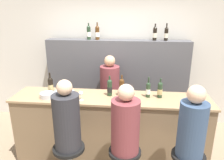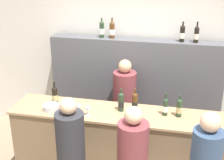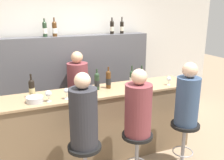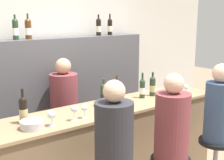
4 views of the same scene
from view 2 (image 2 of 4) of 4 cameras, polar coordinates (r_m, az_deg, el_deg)
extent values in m
cube|color=beige|center=(5.22, 4.64, 3.33)|extent=(6.40, 0.05, 2.60)
cube|color=brown|center=(4.31, 1.70, -12.45)|extent=(2.88, 0.57, 1.04)
cube|color=#997A56|center=(4.04, 1.79, -6.18)|extent=(2.92, 0.61, 0.03)
cube|color=#4C4C51|center=(5.17, 4.16, -1.97)|extent=(2.74, 0.28, 1.74)
cylinder|color=black|center=(4.28, -10.38, -3.06)|extent=(0.08, 0.08, 0.21)
cylinder|color=tan|center=(4.28, -10.37, -3.19)|extent=(0.08, 0.08, 0.09)
sphere|color=black|center=(4.23, -10.48, -1.75)|extent=(0.08, 0.08, 0.08)
cylinder|color=black|center=(4.21, -10.54, -0.94)|extent=(0.02, 0.02, 0.10)
cylinder|color=#233823|center=(4.03, 1.66, -4.25)|extent=(0.07, 0.07, 0.22)
cylinder|color=black|center=(4.04, 1.66, -4.39)|extent=(0.07, 0.07, 0.09)
sphere|color=#233823|center=(3.99, 1.68, -2.86)|extent=(0.07, 0.07, 0.07)
cylinder|color=#233823|center=(3.97, 1.69, -2.17)|extent=(0.02, 0.02, 0.08)
cylinder|color=#4C2D14|center=(4.01, 4.19, -4.38)|extent=(0.07, 0.07, 0.23)
cylinder|color=black|center=(4.01, 4.19, -4.53)|extent=(0.08, 0.08, 0.09)
sphere|color=#4C2D14|center=(3.96, 4.23, -2.87)|extent=(0.07, 0.07, 0.07)
cylinder|color=#4C2D14|center=(3.93, 4.26, -2.16)|extent=(0.02, 0.02, 0.08)
cylinder|color=#233823|center=(3.99, 9.71, -5.08)|extent=(0.06, 0.06, 0.19)
cylinder|color=white|center=(3.99, 9.70, -5.21)|extent=(0.07, 0.07, 0.08)
sphere|color=#233823|center=(3.94, 9.80, -3.82)|extent=(0.06, 0.06, 0.06)
cylinder|color=#233823|center=(3.92, 9.86, -3.00)|extent=(0.02, 0.02, 0.10)
cylinder|color=#233823|center=(3.98, 12.15, -5.22)|extent=(0.07, 0.07, 0.20)
cylinder|color=tan|center=(3.99, 12.14, -5.35)|extent=(0.07, 0.07, 0.08)
sphere|color=#233823|center=(3.94, 12.27, -3.91)|extent=(0.07, 0.07, 0.07)
cylinder|color=#233823|center=(3.92, 12.33, -3.21)|extent=(0.02, 0.02, 0.08)
cylinder|color=#233823|center=(4.96, -1.87, 9.02)|extent=(0.07, 0.07, 0.22)
cylinder|color=white|center=(4.96, -1.87, 8.90)|extent=(0.07, 0.07, 0.09)
sphere|color=#233823|center=(4.93, -1.89, 10.29)|extent=(0.07, 0.07, 0.07)
cylinder|color=#233823|center=(4.92, -1.89, 10.85)|extent=(0.02, 0.02, 0.07)
cylinder|color=#4C2D14|center=(4.92, 0.01, 8.90)|extent=(0.08, 0.08, 0.22)
cylinder|color=white|center=(4.92, 0.01, 8.78)|extent=(0.08, 0.08, 0.09)
sphere|color=#4C2D14|center=(4.90, 0.01, 10.14)|extent=(0.08, 0.08, 0.08)
cylinder|color=#4C2D14|center=(4.89, 0.01, 10.82)|extent=(0.02, 0.02, 0.09)
cylinder|color=black|center=(4.82, 12.71, 8.07)|extent=(0.07, 0.07, 0.21)
cylinder|color=beige|center=(4.82, 12.70, 7.95)|extent=(0.08, 0.08, 0.09)
sphere|color=black|center=(4.79, 12.81, 9.31)|extent=(0.07, 0.07, 0.07)
cylinder|color=black|center=(4.78, 12.86, 9.93)|extent=(0.02, 0.02, 0.08)
cylinder|color=black|center=(4.82, 15.16, 7.83)|extent=(0.07, 0.07, 0.21)
cylinder|color=beige|center=(4.83, 15.15, 7.71)|extent=(0.07, 0.07, 0.08)
sphere|color=black|center=(4.80, 15.28, 9.03)|extent=(0.07, 0.07, 0.07)
cylinder|color=black|center=(4.79, 15.35, 9.73)|extent=(0.02, 0.02, 0.09)
cylinder|color=silver|center=(4.08, -9.12, -5.89)|extent=(0.06, 0.06, 0.00)
cylinder|color=silver|center=(4.06, -9.15, -5.45)|extent=(0.01, 0.01, 0.07)
sphere|color=silver|center=(4.03, -9.20, -4.57)|extent=(0.08, 0.08, 0.08)
cylinder|color=silver|center=(4.01, -6.01, -6.26)|extent=(0.06, 0.06, 0.00)
cylinder|color=silver|center=(3.99, -6.04, -5.71)|extent=(0.01, 0.01, 0.08)
sphere|color=silver|center=(3.96, -6.08, -4.80)|extent=(0.07, 0.07, 0.07)
cylinder|color=silver|center=(3.98, -4.43, -6.44)|extent=(0.06, 0.06, 0.00)
cylinder|color=silver|center=(3.96, -4.45, -5.94)|extent=(0.01, 0.01, 0.07)
sphere|color=silver|center=(3.93, -4.47, -5.10)|extent=(0.06, 0.06, 0.06)
cylinder|color=silver|center=(3.86, 17.42, -8.36)|extent=(0.06, 0.06, 0.00)
cylinder|color=silver|center=(3.85, 17.47, -7.92)|extent=(0.01, 0.01, 0.06)
sphere|color=silver|center=(3.82, 17.58, -7.11)|extent=(0.07, 0.07, 0.07)
cylinder|color=#B7B7BC|center=(4.16, -11.06, -4.92)|extent=(0.21, 0.21, 0.07)
cylinder|color=#28282D|center=(3.58, -7.61, -11.09)|extent=(0.32, 0.32, 0.70)
sphere|color=#D8AD8C|center=(3.36, -7.98, -4.75)|extent=(0.18, 0.18, 0.18)
cylinder|color=brown|center=(3.44, 3.80, -12.77)|extent=(0.34, 0.34, 0.66)
sphere|color=#D8AD8C|center=(3.22, 3.98, -6.48)|extent=(0.19, 0.19, 0.19)
cylinder|color=#334766|center=(3.44, 16.73, -13.74)|extent=(0.32, 0.32, 0.67)
sphere|color=#D8AD8C|center=(3.22, 17.57, -7.36)|extent=(0.21, 0.21, 0.21)
cylinder|color=brown|center=(4.94, 2.25, -5.79)|extent=(0.36, 0.36, 1.32)
sphere|color=tan|center=(4.64, 2.39, 2.54)|extent=(0.20, 0.20, 0.20)
camera|label=1|loc=(0.89, -12.71, -23.68)|focal=35.00mm
camera|label=3|loc=(1.97, -62.36, -12.63)|focal=40.00mm
camera|label=4|loc=(2.84, -54.66, -5.82)|focal=50.00mm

